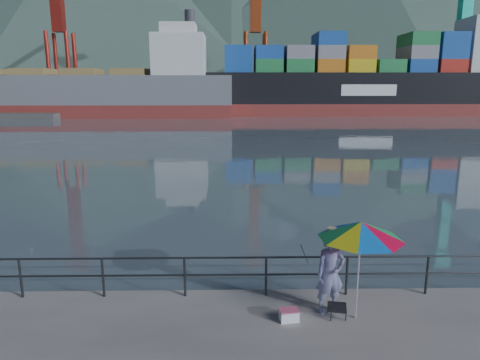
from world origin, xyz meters
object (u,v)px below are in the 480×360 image
beach_umbrella (361,230)px  container_ship (370,83)px  bulk_carrier (100,92)px  cooler_bag (289,316)px  fisherman (330,273)px

beach_umbrella → container_ship: 78.21m
bulk_carrier → container_ship: (49.91, 4.94, 1.71)m
beach_umbrella → bulk_carrier: bearing=110.8°
cooler_bag → bulk_carrier: size_ratio=0.01×
bulk_carrier → container_ship: size_ratio=0.87×
fisherman → beach_umbrella: 1.29m
cooler_bag → container_ship: 78.87m
fisherman → cooler_bag: bearing=-171.7°
fisherman → cooler_bag: 1.33m
fisherman → bulk_carrier: 73.97m
fisherman → bulk_carrier: size_ratio=0.04×
beach_umbrella → cooler_bag: (-1.51, -0.08, -1.95)m
beach_umbrella → cooler_bag: bearing=-176.9°
bulk_carrier → beach_umbrella: bearing=-69.2°
beach_umbrella → bulk_carrier: 74.41m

